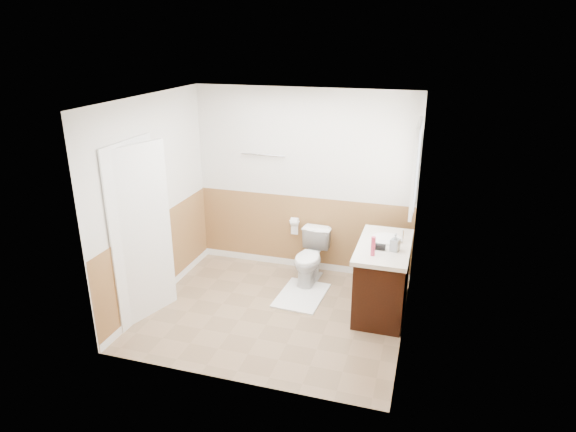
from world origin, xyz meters
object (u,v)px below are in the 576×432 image
(vanity_cabinet, at_px, (383,280))
(lotion_bottle, at_px, (373,246))
(soap_dispenser, at_px, (395,242))
(toilet, at_px, (310,258))
(bath_mat, at_px, (302,295))

(vanity_cabinet, relative_size, lotion_bottle, 5.00)
(soap_dispenser, bearing_deg, vanity_cabinet, 129.96)
(vanity_cabinet, height_order, lotion_bottle, lotion_bottle)
(toilet, distance_m, bath_mat, 0.54)
(bath_mat, xyz_separation_m, lotion_bottle, (0.90, -0.37, 0.95))
(bath_mat, distance_m, lotion_bottle, 1.36)
(toilet, height_order, soap_dispenser, soap_dispenser)
(lotion_bottle, bearing_deg, bath_mat, 157.74)
(vanity_cabinet, distance_m, lotion_bottle, 0.66)
(lotion_bottle, bearing_deg, vanity_cabinet, 73.49)
(bath_mat, height_order, soap_dispenser, soap_dispenser)
(toilet, distance_m, lotion_bottle, 1.35)
(soap_dispenser, bearing_deg, toilet, 151.75)
(bath_mat, distance_m, soap_dispenser, 1.47)
(toilet, xyz_separation_m, vanity_cabinet, (1.00, -0.46, 0.05))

